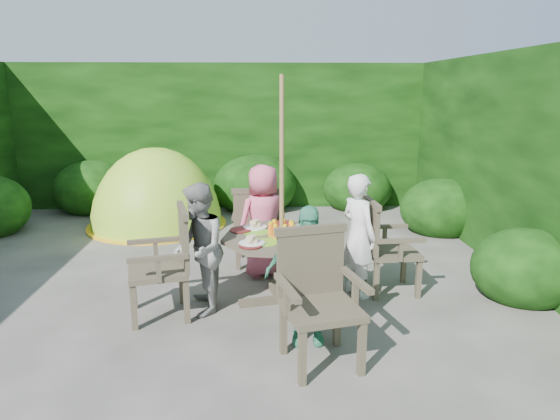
{
  "coord_description": "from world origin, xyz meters",
  "views": [
    {
      "loc": [
        0.68,
        -5.22,
        2.07
      ],
      "look_at": [
        0.89,
        -0.21,
        0.85
      ],
      "focal_mm": 32.0,
      "sensor_mm": 36.0,
      "label": 1
    }
  ],
  "objects_px": {
    "garden_chair_left": "(167,261)",
    "child_left": "(199,249)",
    "parasol_pole": "(282,194)",
    "garden_chair_back": "(256,226)",
    "patio_table": "(282,246)",
    "child_front": "(307,275)",
    "child_back": "(264,221)",
    "child_right": "(358,236)",
    "dome_tent": "(158,225)",
    "garden_chair_right": "(384,245)",
    "garden_chair_front": "(318,295)"
  },
  "relations": [
    {
      "from": "garden_chair_back",
      "to": "child_left",
      "type": "height_order",
      "value": "child_left"
    },
    {
      "from": "parasol_pole",
      "to": "child_right",
      "type": "distance_m",
      "value": 0.93
    },
    {
      "from": "patio_table",
      "to": "dome_tent",
      "type": "bearing_deg",
      "value": 121.49
    },
    {
      "from": "patio_table",
      "to": "garden_chair_front",
      "type": "height_order",
      "value": "garden_chair_front"
    },
    {
      "from": "patio_table",
      "to": "dome_tent",
      "type": "height_order",
      "value": "dome_tent"
    },
    {
      "from": "garden_chair_left",
      "to": "garden_chair_back",
      "type": "xyz_separation_m",
      "value": [
        0.82,
        1.3,
        -0.03
      ]
    },
    {
      "from": "garden_chair_left",
      "to": "dome_tent",
      "type": "relative_size",
      "value": 0.41
    },
    {
      "from": "garden_chair_front",
      "to": "child_back",
      "type": "distance_m",
      "value": 1.89
    },
    {
      "from": "parasol_pole",
      "to": "garden_chair_left",
      "type": "distance_m",
      "value": 1.23
    },
    {
      "from": "patio_table",
      "to": "child_right",
      "type": "height_order",
      "value": "child_right"
    },
    {
      "from": "parasol_pole",
      "to": "garden_chair_back",
      "type": "xyz_separation_m",
      "value": [
        -0.25,
        1.07,
        -0.6
      ]
    },
    {
      "from": "child_left",
      "to": "child_back",
      "type": "distance_m",
      "value": 1.13
    },
    {
      "from": "garden_chair_right",
      "to": "child_right",
      "type": "relative_size",
      "value": 0.75
    },
    {
      "from": "parasol_pole",
      "to": "garden_chair_right",
      "type": "height_order",
      "value": "parasol_pole"
    },
    {
      "from": "dome_tent",
      "to": "child_front",
      "type": "bearing_deg",
      "value": -51.24
    },
    {
      "from": "parasol_pole",
      "to": "child_back",
      "type": "xyz_separation_m",
      "value": [
        -0.17,
        0.78,
        -0.46
      ]
    },
    {
      "from": "patio_table",
      "to": "child_left",
      "type": "xyz_separation_m",
      "value": [
        -0.79,
        -0.17,
        0.04
      ]
    },
    {
      "from": "child_back",
      "to": "garden_chair_right",
      "type": "bearing_deg",
      "value": 130.17
    },
    {
      "from": "garden_chair_right",
      "to": "garden_chair_front",
      "type": "relative_size",
      "value": 0.95
    },
    {
      "from": "garden_chair_right",
      "to": "child_front",
      "type": "xyz_separation_m",
      "value": [
        -0.9,
        -1.03,
        0.08
      ]
    },
    {
      "from": "parasol_pole",
      "to": "child_front",
      "type": "height_order",
      "value": "parasol_pole"
    },
    {
      "from": "garden_chair_left",
      "to": "child_back",
      "type": "xyz_separation_m",
      "value": [
        0.9,
        1.01,
        0.11
      ]
    },
    {
      "from": "child_left",
      "to": "dome_tent",
      "type": "xyz_separation_m",
      "value": [
        -1.02,
        3.12,
        -0.62
      ]
    },
    {
      "from": "child_left",
      "to": "parasol_pole",
      "type": "bearing_deg",
      "value": 94.09
    },
    {
      "from": "patio_table",
      "to": "child_front",
      "type": "height_order",
      "value": "child_front"
    },
    {
      "from": "garden_chair_front",
      "to": "dome_tent",
      "type": "xyz_separation_m",
      "value": [
        -2.03,
        4.02,
        -0.53
      ]
    },
    {
      "from": "child_back",
      "to": "child_front",
      "type": "xyz_separation_m",
      "value": [
        0.34,
        -1.56,
        -0.05
      ]
    },
    {
      "from": "garden_chair_left",
      "to": "garden_chair_front",
      "type": "distance_m",
      "value": 1.54
    },
    {
      "from": "garden_chair_right",
      "to": "garden_chair_left",
      "type": "relative_size",
      "value": 0.96
    },
    {
      "from": "patio_table",
      "to": "garden_chair_back",
      "type": "distance_m",
      "value": 1.1
    },
    {
      "from": "garden_chair_left",
      "to": "dome_tent",
      "type": "xyz_separation_m",
      "value": [
        -0.74,
        3.18,
        -0.53
      ]
    },
    {
      "from": "child_front",
      "to": "garden_chair_front",
      "type": "bearing_deg",
      "value": -77.95
    },
    {
      "from": "patio_table",
      "to": "garden_chair_left",
      "type": "xyz_separation_m",
      "value": [
        -1.07,
        -0.23,
        -0.06
      ]
    },
    {
      "from": "garden_chair_right",
      "to": "child_right",
      "type": "distance_m",
      "value": 0.32
    },
    {
      "from": "garden_chair_front",
      "to": "child_right",
      "type": "relative_size",
      "value": 0.79
    },
    {
      "from": "child_front",
      "to": "garden_chair_right",
      "type": "bearing_deg",
      "value": 49.18
    },
    {
      "from": "child_back",
      "to": "patio_table",
      "type": "bearing_deg",
      "value": 76.12
    },
    {
      "from": "patio_table",
      "to": "child_back",
      "type": "height_order",
      "value": "child_back"
    },
    {
      "from": "parasol_pole",
      "to": "child_back",
      "type": "height_order",
      "value": "parasol_pole"
    },
    {
      "from": "child_left",
      "to": "child_front",
      "type": "xyz_separation_m",
      "value": [
        0.95,
        -0.61,
        -0.03
      ]
    },
    {
      "from": "garden_chair_left",
      "to": "child_left",
      "type": "bearing_deg",
      "value": 87.9
    },
    {
      "from": "garden_chair_left",
      "to": "garden_chair_back",
      "type": "relative_size",
      "value": 1.05
    },
    {
      "from": "garden_chair_back",
      "to": "child_back",
      "type": "height_order",
      "value": "child_back"
    },
    {
      "from": "child_back",
      "to": "parasol_pole",
      "type": "bearing_deg",
      "value": 75.83
    },
    {
      "from": "patio_table",
      "to": "garden_chair_left",
      "type": "relative_size",
      "value": 1.44
    },
    {
      "from": "garden_chair_left",
      "to": "child_back",
      "type": "relative_size",
      "value": 0.78
    },
    {
      "from": "garden_chair_left",
      "to": "child_left",
      "type": "relative_size",
      "value": 0.8
    },
    {
      "from": "garden_chair_right",
      "to": "garden_chair_front",
      "type": "bearing_deg",
      "value": 143.87
    },
    {
      "from": "garden_chair_back",
      "to": "dome_tent",
      "type": "relative_size",
      "value": 0.39
    },
    {
      "from": "garden_chair_right",
      "to": "child_back",
      "type": "distance_m",
      "value": 1.36
    }
  ]
}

